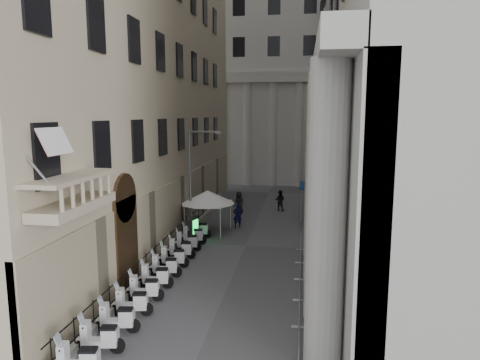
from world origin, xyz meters
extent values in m
cube|color=#B3B1A9|center=(0.00, 48.00, 15.00)|extent=(22.00, 10.00, 30.00)
cylinder|color=silver|center=(-4.54, 20.92, 1.03)|extent=(0.06, 0.06, 2.05)
cylinder|color=silver|center=(-1.92, 20.92, 1.03)|extent=(0.06, 0.06, 2.05)
cylinder|color=silver|center=(-4.54, 23.53, 1.03)|extent=(0.06, 0.06, 2.05)
cylinder|color=silver|center=(-1.92, 23.53, 1.03)|extent=(0.06, 0.06, 2.05)
cube|color=white|center=(-3.23, 22.23, 2.10)|extent=(2.80, 2.80, 0.11)
cone|color=white|center=(-3.23, 22.23, 2.56)|extent=(3.73, 3.73, 0.93)
cylinder|color=gray|center=(-4.20, 21.42, 3.60)|extent=(0.16, 0.16, 7.20)
cylinder|color=gray|center=(-3.13, 21.31, 7.20)|extent=(2.16, 0.34, 0.12)
cube|color=gray|center=(-2.14, 21.21, 7.15)|extent=(0.47, 0.24, 0.13)
cube|color=black|center=(-3.51, 19.57, 0.85)|extent=(0.48, 0.84, 1.70)
cube|color=#19E54C|center=(-3.39, 19.53, 1.04)|extent=(0.22, 0.59, 0.94)
imported|color=black|center=(-1.22, 23.65, 0.90)|extent=(0.76, 0.61, 1.80)
imported|color=black|center=(1.61, 29.79, 0.90)|extent=(0.98, 0.82, 1.81)
imported|color=black|center=(-1.75, 28.02, 0.95)|extent=(1.10, 1.06, 1.90)
camera|label=1|loc=(3.48, -7.10, 8.35)|focal=32.00mm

